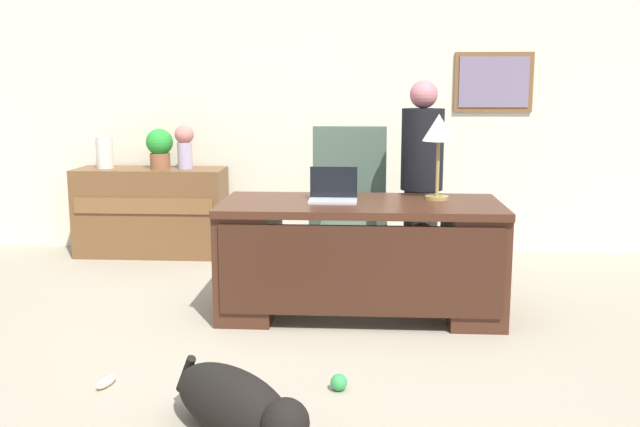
{
  "coord_description": "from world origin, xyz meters",
  "views": [
    {
      "loc": [
        0.31,
        -4.05,
        1.53
      ],
      "look_at": [
        0.03,
        0.3,
        0.75
      ],
      "focal_mm": 39.96,
      "sensor_mm": 36.0,
      "label": 1
    }
  ],
  "objects": [
    {
      "name": "ground_plane",
      "position": [
        0.0,
        0.0,
        0.0
      ],
      "size": [
        12.0,
        12.0,
        0.0
      ],
      "primitive_type": "plane",
      "color": "#9E937F"
    },
    {
      "name": "back_wall",
      "position": [
        0.01,
        2.6,
        1.35
      ],
      "size": [
        7.0,
        0.16,
        2.7
      ],
      "color": "beige",
      "rests_on": "ground_plane"
    },
    {
      "name": "desk",
      "position": [
        0.29,
        0.61,
        0.42
      ],
      "size": [
        1.87,
        0.85,
        0.77
      ],
      "color": "#422316",
      "rests_on": "ground_plane"
    },
    {
      "name": "credenza",
      "position": [
        -1.64,
        2.25,
        0.4
      ],
      "size": [
        1.34,
        0.5,
        0.8
      ],
      "color": "brown",
      "rests_on": "ground_plane"
    },
    {
      "name": "armchair",
      "position": [
        0.18,
        1.63,
        0.52
      ],
      "size": [
        0.6,
        0.59,
        1.21
      ],
      "color": "#475B4C",
      "rests_on": "ground_plane"
    },
    {
      "name": "person_standing",
      "position": [
        0.74,
        1.36,
        0.81
      ],
      "size": [
        0.32,
        0.32,
        1.58
      ],
      "color": "#262323",
      "rests_on": "ground_plane"
    },
    {
      "name": "dog_lying",
      "position": [
        -0.24,
        -1.15,
        0.15
      ],
      "size": [
        0.74,
        0.73,
        0.3
      ],
      "color": "black",
      "rests_on": "ground_plane"
    },
    {
      "name": "laptop",
      "position": [
        0.1,
        0.67,
        0.83
      ],
      "size": [
        0.32,
        0.22,
        0.22
      ],
      "color": "#B2B5BA",
      "rests_on": "desk"
    },
    {
      "name": "desk_lamp",
      "position": [
        0.8,
        0.78,
        1.22
      ],
      "size": [
        0.22,
        0.22,
        0.58
      ],
      "color": "#9E8447",
      "rests_on": "desk"
    },
    {
      "name": "vase_with_flowers",
      "position": [
        -1.31,
        2.25,
        1.02
      ],
      "size": [
        0.17,
        0.17,
        0.39
      ],
      "color": "#AEA2BE",
      "rests_on": "credenza"
    },
    {
      "name": "vase_empty",
      "position": [
        -2.05,
        2.25,
        0.94
      ],
      "size": [
        0.15,
        0.15,
        0.28
      ],
      "primitive_type": "cylinder",
      "color": "silver",
      "rests_on": "credenza"
    },
    {
      "name": "potted_plant",
      "position": [
        -1.54,
        2.25,
        1.0
      ],
      "size": [
        0.24,
        0.24,
        0.36
      ],
      "color": "brown",
      "rests_on": "credenza"
    },
    {
      "name": "dog_toy_ball",
      "position": [
        0.19,
        -0.64,
        0.04
      ],
      "size": [
        0.09,
        0.09,
        0.09
      ],
      "primitive_type": "sphere",
      "color": "green",
      "rests_on": "ground_plane"
    },
    {
      "name": "dog_toy_plush",
      "position": [
        -1.01,
        -0.66,
        0.03
      ],
      "size": [
        0.09,
        0.16,
        0.05
      ],
      "primitive_type": "ellipsoid",
      "rotation": [
        0.0,
        0.0,
        1.3
      ],
      "color": "beige",
      "rests_on": "ground_plane"
    }
  ]
}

